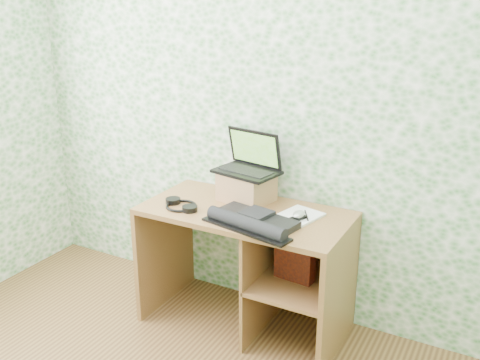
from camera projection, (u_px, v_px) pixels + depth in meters
The scene contains 10 objects.
wall_back at pixel (270, 106), 3.15m from camera, with size 3.50×3.50×0.00m, color white.
desk at pixel (259, 253), 3.14m from camera, with size 1.20×0.60×0.75m.
riser at pixel (247, 187), 3.19m from camera, with size 0.29×0.24×0.17m, color #8E6140.
laptop at pixel (250, 162), 3.18m from camera, with size 0.40×0.32×0.24m.
keyboard at pixel (252, 221), 2.86m from camera, with size 0.55×0.37×0.08m.
headphones at pixel (181, 205), 3.11m from camera, with size 0.24×0.23×0.03m.
notepad at pixel (296, 217), 2.96m from camera, with size 0.20×0.29×0.01m, color silver.
mouse at pixel (299, 216), 2.92m from camera, with size 0.06×0.10×0.03m, color #BBBBBE.
pen at pixel (306, 215), 2.96m from camera, with size 0.01×0.01×0.14m, color black.
red_box at pixel (295, 258), 3.00m from camera, with size 0.23×0.07×0.27m, color maroon.
Camera 1 is at (1.32, -1.07, 1.92)m, focal length 40.00 mm.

